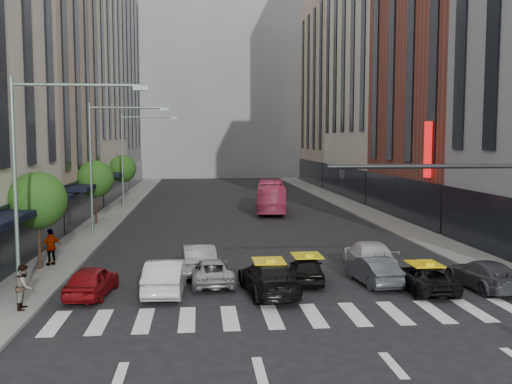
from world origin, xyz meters
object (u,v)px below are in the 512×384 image
object	(u,v)px
streetlamp_mid	(105,152)
bus	(271,196)
streetlamp_near	(39,160)
car_white_front	(166,276)
taxi_left	(269,278)
car_red	(92,281)
pedestrian_near	(24,287)
pedestrian_far	(51,247)
taxi_center	(307,269)
streetlamp_far	(132,148)

from	to	relation	value
streetlamp_mid	bus	distance (m)	18.91
streetlamp_near	streetlamp_mid	world-z (taller)	same
car_white_front	taxi_left	world-z (taller)	car_white_front
car_red	pedestrian_near	size ratio (longest dim) A/B	2.25
streetlamp_mid	pedestrian_far	distance (m)	10.42
car_white_front	pedestrian_near	size ratio (longest dim) A/B	2.62
streetlamp_mid	taxi_center	size ratio (longest dim) A/B	2.41
pedestrian_near	pedestrian_far	world-z (taller)	pedestrian_far
streetlamp_near	pedestrian_far	xyz separation A→B (m)	(-1.40, 6.86, -4.79)
streetlamp_near	taxi_left	distance (m)	10.67
taxi_left	pedestrian_near	bearing A→B (deg)	3.37
taxi_center	pedestrian_near	bearing A→B (deg)	22.64
streetlamp_far	bus	distance (m)	14.03
bus	pedestrian_near	distance (m)	32.89
bus	car_red	bearing A→B (deg)	74.61
car_red	streetlamp_mid	bearing A→B (deg)	-76.57
taxi_center	pedestrian_near	world-z (taller)	pedestrian_near
streetlamp_near	car_white_front	distance (m)	7.19
streetlamp_near	taxi_center	world-z (taller)	streetlamp_near
streetlamp_far	pedestrian_near	distance (m)	33.37
pedestrian_near	taxi_center	bearing A→B (deg)	-78.22
streetlamp_near	taxi_left	xyz separation A→B (m)	(9.30, 0.67, -5.18)
car_white_front	pedestrian_near	distance (m)	5.79
bus	pedestrian_far	world-z (taller)	bus
streetlamp_mid	taxi_left	distance (m)	18.66
streetlamp_near	pedestrian_near	world-z (taller)	streetlamp_near
taxi_left	car_red	bearing A→B (deg)	-9.70
streetlamp_mid	taxi_center	distance (m)	18.41
streetlamp_far	pedestrian_far	size ratio (longest dim) A/B	4.68
taxi_center	streetlamp_mid	bearing A→B (deg)	-43.90
streetlamp_mid	streetlamp_near	bearing A→B (deg)	-90.00
streetlamp_far	pedestrian_far	distance (m)	25.64
taxi_left	pedestrian_far	xyz separation A→B (m)	(-10.70, 6.18, 0.39)
streetlamp_near	bus	xyz separation A→B (m)	(12.97, 29.01, -4.45)
pedestrian_far	bus	bearing A→B (deg)	-165.42
car_red	pedestrian_near	world-z (taller)	pedestrian_near
streetlamp_near	taxi_left	bearing A→B (deg)	4.14
pedestrian_near	streetlamp_near	bearing A→B (deg)	-28.94
car_white_front	pedestrian_far	xyz separation A→B (m)	(-6.24, 5.53, 0.36)
taxi_left	taxi_center	size ratio (longest dim) A/B	1.33
streetlamp_near	car_red	size ratio (longest dim) A/B	2.30
car_white_front	taxi_left	bearing A→B (deg)	174.53
streetlamp_mid	car_red	xyz separation A→B (m)	(1.72, -14.89, -5.24)
car_red	bus	xyz separation A→B (m)	(11.25, 27.91, 0.78)
streetlamp_far	car_red	bearing A→B (deg)	-86.81
taxi_left	pedestrian_far	distance (m)	12.36
car_white_front	pedestrian_near	xyz separation A→B (m)	(-5.30, -2.33, 0.27)
taxi_center	pedestrian_far	world-z (taller)	pedestrian_far
car_red	taxi_center	bearing A→B (deg)	-165.09
streetlamp_near	pedestrian_near	distance (m)	5.01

